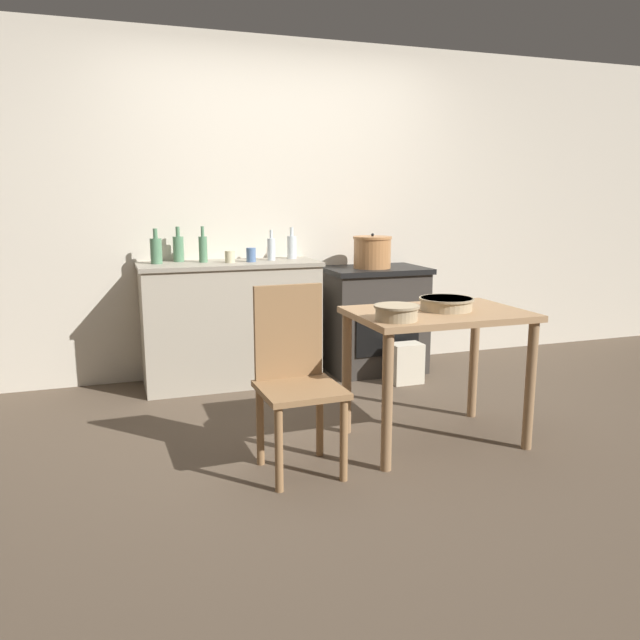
{
  "coord_description": "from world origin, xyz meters",
  "views": [
    {
      "loc": [
        -1.29,
        -3.21,
        1.37
      ],
      "look_at": [
        0.0,
        0.54,
        0.59
      ],
      "focal_mm": 35.0,
      "sensor_mm": 36.0,
      "label": 1
    }
  ],
  "objects_px": {
    "bottle_left": "(178,248)",
    "cup_mid_right": "(230,257)",
    "stock_pot": "(372,252)",
    "bottle_mid_left": "(203,248)",
    "bottle_center": "(292,247)",
    "stove": "(373,319)",
    "mixing_bowl_large": "(397,312)",
    "flour_sack": "(406,363)",
    "cup_center_right": "(251,255)",
    "chair": "(295,374)",
    "mixing_bowl_small": "(446,303)",
    "work_table": "(437,334)",
    "bottle_far_left": "(271,249)",
    "bottle_center_left": "(156,250)"
  },
  "relations": [
    {
      "from": "flour_sack",
      "to": "cup_center_right",
      "type": "bearing_deg",
      "value": 159.45
    },
    {
      "from": "stove",
      "to": "flour_sack",
      "type": "bearing_deg",
      "value": -78.64
    },
    {
      "from": "work_table",
      "to": "bottle_center",
      "type": "distance_m",
      "value": 1.7
    },
    {
      "from": "chair",
      "to": "bottle_center_left",
      "type": "xyz_separation_m",
      "value": [
        -0.53,
        1.65,
        0.51
      ]
    },
    {
      "from": "mixing_bowl_large",
      "to": "bottle_far_left",
      "type": "bearing_deg",
      "value": 96.92
    },
    {
      "from": "stock_pot",
      "to": "bottle_far_left",
      "type": "bearing_deg",
      "value": 173.56
    },
    {
      "from": "bottle_center",
      "to": "cup_mid_right",
      "type": "relative_size",
      "value": 2.82
    },
    {
      "from": "stove",
      "to": "mixing_bowl_large",
      "type": "bearing_deg",
      "value": -110.22
    },
    {
      "from": "cup_center_right",
      "to": "cup_mid_right",
      "type": "height_order",
      "value": "cup_center_right"
    },
    {
      "from": "bottle_center_left",
      "to": "cup_mid_right",
      "type": "xyz_separation_m",
      "value": [
        0.51,
        -0.1,
        -0.05
      ]
    },
    {
      "from": "bottle_left",
      "to": "cup_mid_right",
      "type": "distance_m",
      "value": 0.39
    },
    {
      "from": "stove",
      "to": "cup_mid_right",
      "type": "relative_size",
      "value": 9.79
    },
    {
      "from": "stock_pot",
      "to": "bottle_left",
      "type": "bearing_deg",
      "value": 171.89
    },
    {
      "from": "stock_pot",
      "to": "bottle_mid_left",
      "type": "bearing_deg",
      "value": 175.51
    },
    {
      "from": "work_table",
      "to": "flour_sack",
      "type": "distance_m",
      "value": 1.23
    },
    {
      "from": "stock_pot",
      "to": "cup_center_right",
      "type": "xyz_separation_m",
      "value": [
        -0.95,
        0.02,
        0.01
      ]
    },
    {
      "from": "work_table",
      "to": "bottle_left",
      "type": "height_order",
      "value": "bottle_left"
    },
    {
      "from": "cup_center_right",
      "to": "bottle_far_left",
      "type": "bearing_deg",
      "value": 22.09
    },
    {
      "from": "flour_sack",
      "to": "stock_pot",
      "type": "xyz_separation_m",
      "value": [
        -0.12,
        0.38,
        0.8
      ]
    },
    {
      "from": "flour_sack",
      "to": "cup_mid_right",
      "type": "bearing_deg",
      "value": 162.05
    },
    {
      "from": "bottle_mid_left",
      "to": "cup_center_right",
      "type": "distance_m",
      "value": 0.35
    },
    {
      "from": "mixing_bowl_small",
      "to": "cup_mid_right",
      "type": "xyz_separation_m",
      "value": [
        -0.93,
        1.46,
        0.16
      ]
    },
    {
      "from": "bottle_far_left",
      "to": "bottle_left",
      "type": "distance_m",
      "value": 0.68
    },
    {
      "from": "flour_sack",
      "to": "mixing_bowl_small",
      "type": "height_order",
      "value": "mixing_bowl_small"
    },
    {
      "from": "chair",
      "to": "bottle_mid_left",
      "type": "bearing_deg",
      "value": 95.13
    },
    {
      "from": "bottle_center",
      "to": "mixing_bowl_small",
      "type": "bearing_deg",
      "value": -75.37
    },
    {
      "from": "bottle_mid_left",
      "to": "cup_mid_right",
      "type": "relative_size",
      "value": 3.05
    },
    {
      "from": "work_table",
      "to": "bottle_far_left",
      "type": "distance_m",
      "value": 1.68
    },
    {
      "from": "stove",
      "to": "cup_center_right",
      "type": "distance_m",
      "value": 1.13
    },
    {
      "from": "chair",
      "to": "stove",
      "type": "bearing_deg",
      "value": 52.68
    },
    {
      "from": "stock_pot",
      "to": "bottle_center",
      "type": "relative_size",
      "value": 1.25
    },
    {
      "from": "chair",
      "to": "mixing_bowl_small",
      "type": "distance_m",
      "value": 0.96
    },
    {
      "from": "bottle_left",
      "to": "cup_mid_right",
      "type": "bearing_deg",
      "value": -29.4
    },
    {
      "from": "bottle_center_left",
      "to": "cup_center_right",
      "type": "height_order",
      "value": "bottle_center_left"
    },
    {
      "from": "flour_sack",
      "to": "bottle_far_left",
      "type": "bearing_deg",
      "value": 152.42
    },
    {
      "from": "bottle_left",
      "to": "bottle_mid_left",
      "type": "height_order",
      "value": "bottle_mid_left"
    },
    {
      "from": "work_table",
      "to": "bottle_left",
      "type": "relative_size",
      "value": 3.73
    },
    {
      "from": "mixing_bowl_small",
      "to": "bottle_mid_left",
      "type": "xyz_separation_m",
      "value": [
        -1.1,
        1.55,
        0.21
      ]
    },
    {
      "from": "mixing_bowl_large",
      "to": "bottle_left",
      "type": "relative_size",
      "value": 0.92
    },
    {
      "from": "bottle_far_left",
      "to": "bottle_center_left",
      "type": "distance_m",
      "value": 0.83
    },
    {
      "from": "flour_sack",
      "to": "stock_pot",
      "type": "bearing_deg",
      "value": 107.58
    },
    {
      "from": "cup_mid_right",
      "to": "cup_center_right",
      "type": "bearing_deg",
      "value": 1.47
    },
    {
      "from": "mixing_bowl_large",
      "to": "bottle_far_left",
      "type": "height_order",
      "value": "bottle_far_left"
    },
    {
      "from": "mixing_bowl_large",
      "to": "bottle_center_left",
      "type": "xyz_separation_m",
      "value": [
        -1.04,
        1.74,
        0.2
      ]
    },
    {
      "from": "stove",
      "to": "stock_pot",
      "type": "height_order",
      "value": "stock_pot"
    },
    {
      "from": "bottle_center",
      "to": "bottle_left",
      "type": "bearing_deg",
      "value": 176.78
    },
    {
      "from": "chair",
      "to": "bottle_far_left",
      "type": "xyz_separation_m",
      "value": [
        0.31,
        1.63,
        0.5
      ]
    },
    {
      "from": "chair",
      "to": "flour_sack",
      "type": "distance_m",
      "value": 1.71
    },
    {
      "from": "bottle_mid_left",
      "to": "bottle_center",
      "type": "relative_size",
      "value": 1.08
    },
    {
      "from": "stove",
      "to": "mixing_bowl_small",
      "type": "xyz_separation_m",
      "value": [
        -0.22,
        -1.49,
        0.38
      ]
    }
  ]
}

